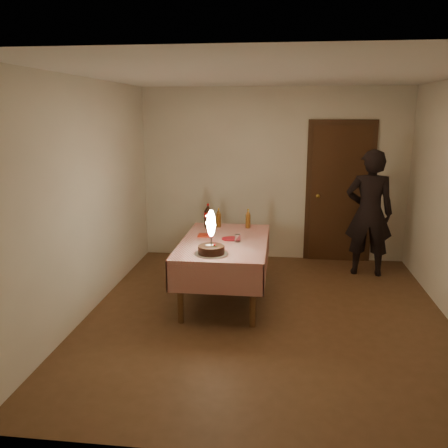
% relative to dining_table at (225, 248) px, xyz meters
% --- Properties ---
extents(ground, '(4.00, 4.50, 0.01)m').
position_rel_dining_table_xyz_m(ground, '(0.53, -0.47, -0.64)').
color(ground, brown).
rests_on(ground, ground).
extents(room_shell, '(4.04, 4.54, 2.62)m').
position_rel_dining_table_xyz_m(room_shell, '(0.56, -0.39, 1.01)').
color(room_shell, silver).
rests_on(room_shell, ground).
extents(dining_table, '(1.02, 1.72, 0.74)m').
position_rel_dining_table_xyz_m(dining_table, '(0.00, 0.00, 0.00)').
color(dining_table, brown).
rests_on(dining_table, ground).
extents(birthday_cake, '(0.36, 0.36, 0.49)m').
position_rel_dining_table_xyz_m(birthday_cake, '(-0.07, -0.58, 0.21)').
color(birthday_cake, white).
rests_on(birthday_cake, dining_table).
extents(red_plate, '(0.22, 0.22, 0.01)m').
position_rel_dining_table_xyz_m(red_plate, '(0.07, 0.07, 0.10)').
color(red_plate, '#A50B18').
rests_on(red_plate, dining_table).
extents(red_cup, '(0.08, 0.08, 0.10)m').
position_rel_dining_table_xyz_m(red_cup, '(-0.19, 0.13, 0.15)').
color(red_cup, '#AD0C22').
rests_on(red_cup, dining_table).
extents(clear_cup, '(0.07, 0.07, 0.09)m').
position_rel_dining_table_xyz_m(clear_cup, '(0.16, -0.05, 0.14)').
color(clear_cup, white).
rests_on(clear_cup, dining_table).
extents(napkin_stack, '(0.15, 0.15, 0.02)m').
position_rel_dining_table_xyz_m(napkin_stack, '(-0.27, 0.16, 0.11)').
color(napkin_stack, '#A92713').
rests_on(napkin_stack, dining_table).
extents(cola_bottle, '(0.10, 0.10, 0.32)m').
position_rel_dining_table_xyz_m(cola_bottle, '(-0.30, 0.63, 0.25)').
color(cola_bottle, black).
rests_on(cola_bottle, dining_table).
extents(amber_bottle_left, '(0.06, 0.06, 0.25)m').
position_rel_dining_table_xyz_m(amber_bottle_left, '(-0.16, 0.66, 0.22)').
color(amber_bottle_left, '#603610').
rests_on(amber_bottle_left, dining_table).
extents(amber_bottle_right, '(0.06, 0.06, 0.25)m').
position_rel_dining_table_xyz_m(amber_bottle_right, '(0.23, 0.65, 0.22)').
color(amber_bottle_right, '#603610').
rests_on(amber_bottle_right, dining_table).
extents(photographer, '(0.68, 0.49, 1.75)m').
position_rel_dining_table_xyz_m(photographer, '(1.87, 1.14, 0.24)').
color(photographer, black).
rests_on(photographer, ground).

